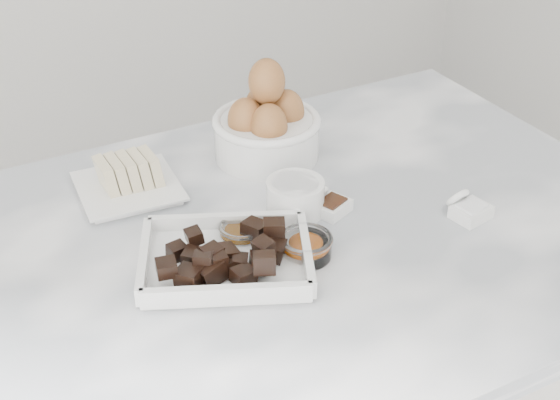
% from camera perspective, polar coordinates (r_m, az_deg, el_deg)
% --- Properties ---
extents(marble_slab, '(1.20, 0.80, 0.04)m').
position_cam_1_polar(marble_slab, '(1.20, -0.16, -3.35)').
color(marble_slab, white).
rests_on(marble_slab, cabinet).
extents(chocolate_dish, '(0.30, 0.27, 0.06)m').
position_cam_1_polar(chocolate_dish, '(1.11, -4.00, -3.92)').
color(chocolate_dish, white).
rests_on(chocolate_dish, marble_slab).
extents(butter_plate, '(0.17, 0.17, 0.07)m').
position_cam_1_polar(butter_plate, '(1.30, -11.25, 1.44)').
color(butter_plate, white).
rests_on(butter_plate, marble_slab).
extents(sugar_ramekin, '(0.09, 0.09, 0.05)m').
position_cam_1_polar(sugar_ramekin, '(1.22, 1.13, 0.31)').
color(sugar_ramekin, white).
rests_on(sugar_ramekin, marble_slab).
extents(egg_bowl, '(0.19, 0.19, 0.18)m').
position_cam_1_polar(egg_bowl, '(1.37, -0.99, 5.44)').
color(egg_bowl, white).
rests_on(egg_bowl, marble_slab).
extents(honey_bowl, '(0.07, 0.07, 0.03)m').
position_cam_1_polar(honey_bowl, '(1.17, -2.85, -2.40)').
color(honey_bowl, white).
rests_on(honey_bowl, marble_slab).
extents(zest_bowl, '(0.08, 0.08, 0.03)m').
position_cam_1_polar(zest_bowl, '(1.13, 1.90, -3.34)').
color(zest_bowl, white).
rests_on(zest_bowl, marble_slab).
extents(vanilla_spoon, '(0.07, 0.08, 0.04)m').
position_cam_1_polar(vanilla_spoon, '(1.24, 3.57, -0.27)').
color(vanilla_spoon, white).
rests_on(vanilla_spoon, marble_slab).
extents(salt_spoon, '(0.06, 0.08, 0.04)m').
position_cam_1_polar(salt_spoon, '(1.26, 13.57, -0.58)').
color(salt_spoon, white).
rests_on(salt_spoon, marble_slab).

